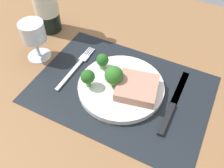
{
  "coord_description": "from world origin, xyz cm",
  "views": [
    {
      "loc": [
        17.23,
        -39.4,
        51.03
      ],
      "look_at": [
        -2.27,
        -0.85,
        1.9
      ],
      "focal_mm": 39.41,
      "sensor_mm": 36.0,
      "label": 1
    }
  ],
  "objects_px": {
    "steak": "(136,89)",
    "fork": "(76,67)",
    "plate": "(121,87)",
    "wine_glass": "(33,34)",
    "knife": "(172,106)"
  },
  "relations": [
    {
      "from": "steak",
      "to": "fork",
      "type": "height_order",
      "value": "steak"
    },
    {
      "from": "wine_glass",
      "to": "plate",
      "type": "bearing_deg",
      "value": -1.92
    },
    {
      "from": "plate",
      "to": "fork",
      "type": "bearing_deg",
      "value": 174.63
    },
    {
      "from": "plate",
      "to": "steak",
      "type": "relative_size",
      "value": 2.25
    },
    {
      "from": "fork",
      "to": "knife",
      "type": "distance_m",
      "value": 0.29
    },
    {
      "from": "steak",
      "to": "knife",
      "type": "xyz_separation_m",
      "value": [
        0.1,
        0.01,
        -0.03
      ]
    },
    {
      "from": "fork",
      "to": "wine_glass",
      "type": "height_order",
      "value": "wine_glass"
    },
    {
      "from": "knife",
      "to": "wine_glass",
      "type": "relative_size",
      "value": 1.94
    },
    {
      "from": "steak",
      "to": "fork",
      "type": "bearing_deg",
      "value": 174.42
    },
    {
      "from": "knife",
      "to": "wine_glass",
      "type": "xyz_separation_m",
      "value": [
        -0.42,
        0.0,
        0.08
      ]
    },
    {
      "from": "fork",
      "to": "steak",
      "type": "bearing_deg",
      "value": -6.32
    },
    {
      "from": "plate",
      "to": "fork",
      "type": "xyz_separation_m",
      "value": [
        -0.15,
        0.01,
        -0.01
      ]
    },
    {
      "from": "plate",
      "to": "steak",
      "type": "height_order",
      "value": "steak"
    },
    {
      "from": "plate",
      "to": "knife",
      "type": "height_order",
      "value": "plate"
    },
    {
      "from": "plate",
      "to": "wine_glass",
      "type": "relative_size",
      "value": 1.95
    }
  ]
}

